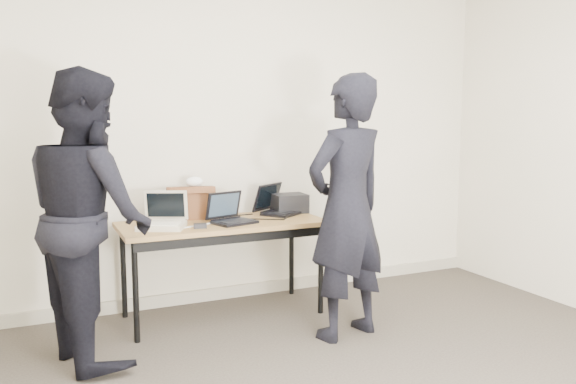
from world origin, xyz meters
TOP-DOWN VIEW (x-y plane):
  - room at (0.00, 0.00)m, footprint 4.60×4.60m
  - desk at (-0.32, 1.85)m, footprint 1.50×0.66m
  - laptop_beige at (-0.77, 1.81)m, footprint 0.41×0.40m
  - laptop_center at (-0.28, 1.80)m, footprint 0.36×0.35m
  - laptop_right at (0.20, 2.02)m, footprint 0.45×0.44m
  - leather_satchel at (-0.50, 2.08)m, footprint 0.38×0.24m
  - tissue at (-0.47, 2.08)m, footprint 0.14×0.11m
  - equipment_box at (0.31, 2.04)m, footprint 0.27×0.24m
  - power_brick at (-0.54, 1.68)m, footprint 0.10×0.07m
  - cables at (-0.27, 1.86)m, footprint 1.15×0.36m
  - person_typist at (0.32, 1.13)m, footprint 0.73×0.57m
  - person_observer at (-1.28, 1.49)m, footprint 0.87×1.00m
  - baseboard at (0.00, 2.23)m, footprint 4.50×0.03m

SIDE VIEW (x-z plane):
  - baseboard at x=0.00m, z-range 0.00..0.10m
  - desk at x=-0.32m, z-range 0.30..1.02m
  - cables at x=-0.27m, z-range 0.72..0.73m
  - power_brick at x=-0.54m, z-range 0.72..0.75m
  - laptop_beige at x=-0.77m, z-range 0.64..0.89m
  - laptop_center at x=-0.28m, z-range 0.66..0.88m
  - laptop_right at x=0.20m, z-range 0.65..0.89m
  - equipment_box at x=0.31m, z-range 0.72..0.87m
  - leather_satchel at x=-0.50m, z-range 0.72..0.97m
  - person_typist at x=0.32m, z-range 0.00..1.77m
  - person_observer at x=-1.28m, z-range 0.00..1.78m
  - tissue at x=-0.47m, z-range 0.97..1.04m
  - room at x=0.00m, z-range -0.05..2.75m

